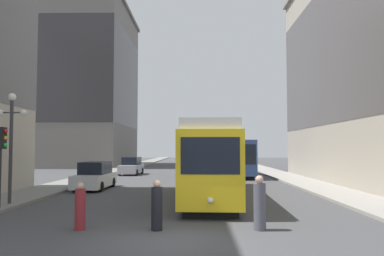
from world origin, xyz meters
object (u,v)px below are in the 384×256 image
Objects in this scene: transit_bus at (234,156)px; pedestrian_crossing_far at (80,208)px; pedestrian_crossing_near at (260,205)px; parked_car_left_near at (95,176)px; traffic_light_near_left at (1,146)px; pedestrian_on_sidewalk at (157,207)px; parked_car_left_mid at (131,166)px; streetcar at (210,159)px; lamp_post_left_near at (11,130)px.

pedestrian_crossing_far is at bearing -107.44° from transit_bus.
transit_bus is 25.66m from pedestrian_crossing_near.
traffic_light_near_left reaches higher than parked_car_left_near.
pedestrian_on_sidewalk is at bearing -26.86° from traffic_light_near_left.
parked_car_left_mid is 27.14m from pedestrian_on_sidewalk.
transit_bus is at bearing -87.78° from pedestrian_on_sidewalk.
transit_bus is 7.14× the size of pedestrian_crossing_near.
streetcar is 2.94× the size of lamp_post_left_near.
pedestrian_on_sidewalk reaches higher than pedestrian_crossing_far.
streetcar is 9.63× the size of pedestrian_crossing_far.
parked_car_left_near is 1.10× the size of parked_car_left_mid.
pedestrian_crossing_near is at bearing -79.47° from streetcar.
transit_bus is at bearing -13.44° from pedestrian_crossing_near.
parked_car_left_mid reaches higher than pedestrian_on_sidewalk.
pedestrian_on_sidewalk is at bearing -101.18° from streetcar.
pedestrian_on_sidewalk is 0.48× the size of traffic_light_near_left.
parked_car_left_near is at bearing -87.08° from parked_car_left_mid.
parked_car_left_mid is 21.88m from lamp_post_left_near.
parked_car_left_near is (-10.54, -12.99, -1.10)m from transit_bus.
traffic_light_near_left is (-7.20, 3.64, 2.05)m from pedestrian_on_sidewalk.
parked_car_left_near is at bearing -129.98° from transit_bus.
parked_car_left_mid is 2.52× the size of pedestrian_crossing_near.
transit_bus is (2.96, 16.71, -0.15)m from streetcar.
pedestrian_on_sidewalk is at bearing -65.33° from parked_car_left_near.
lamp_post_left_near is (-0.22, 1.31, 0.74)m from traffic_light_near_left.
pedestrian_on_sidewalk is (5.51, -26.58, -0.07)m from parked_car_left_mid.
streetcar is 1.17× the size of transit_bus.
pedestrian_crossing_near reaches higher than pedestrian_crossing_far.
pedestrian_crossing_near is 3.42m from pedestrian_on_sidewalk.
parked_car_left_near reaches higher than pedestrian_on_sidewalk.
pedestrian_crossing_far is (2.94, -12.62, -0.11)m from parked_car_left_near.
pedestrian_crossing_far is at bearing -37.96° from traffic_light_near_left.
transit_bus is at bearing 58.98° from lamp_post_left_near.
transit_bus is 10.64m from parked_car_left_mid.
transit_bus is at bearing -88.43° from pedestrian_crossing_far.
transit_bus is 26.16m from pedestrian_on_sidewalk.
traffic_light_near_left reaches higher than parked_car_left_mid.
lamp_post_left_near reaches higher than traffic_light_near_left.
pedestrian_crossing_near is at bearing -94.50° from transit_bus.
pedestrian_crossing_near is at bearing -165.64° from pedestrian_on_sidewalk.
pedestrian_on_sidewalk is at bearing -33.73° from lamp_post_left_near.
streetcar is 10.40m from lamp_post_left_near.
lamp_post_left_near is at bearing 55.87° from pedestrian_crossing_near.
pedestrian_crossing_far is 7.46m from lamp_post_left_near.
parked_car_left_near is 15.44m from pedestrian_crossing_near.
streetcar is 3.03× the size of parked_car_left_near.
transit_bus is 24.20m from lamp_post_left_near.
pedestrian_on_sidewalk is (2.57, -0.04, 0.04)m from pedestrian_crossing_far.
parked_car_left_mid is 27.98m from pedestrian_crossing_near.
streetcar is 10.13m from pedestrian_crossing_far.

